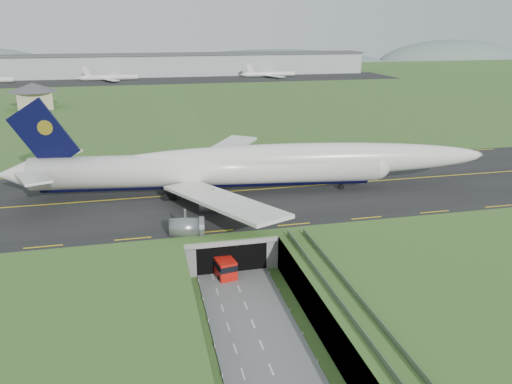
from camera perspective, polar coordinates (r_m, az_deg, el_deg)
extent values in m
plane|color=#3E5F26|center=(78.88, -1.65, -11.84)|extent=(900.00, 900.00, 0.00)
cube|color=gray|center=(77.41, -1.67, -9.93)|extent=(800.00, 800.00, 6.00)
cube|color=slate|center=(72.58, -0.43, -14.69)|extent=(12.00, 75.00, 0.20)
cube|color=black|center=(106.18, -5.22, -0.13)|extent=(800.00, 44.00, 0.18)
cube|color=gray|center=(93.35, -4.00, -3.14)|extent=(16.00, 22.00, 1.00)
cube|color=gray|center=(93.58, -8.22, -4.90)|extent=(2.00, 22.00, 6.00)
cube|color=gray|center=(95.53, 0.19, -4.19)|extent=(2.00, 22.00, 6.00)
cube|color=black|center=(89.98, -3.45, -6.06)|extent=(12.00, 12.00, 5.00)
cube|color=#A8A8A3|center=(83.27, -2.78, -5.81)|extent=(17.00, 0.50, 0.80)
cube|color=#A8A8A3|center=(63.83, 11.81, -14.15)|extent=(3.00, 53.00, 0.50)
cube|color=gray|center=(62.92, 10.66, -13.79)|extent=(0.06, 53.00, 1.00)
cube|color=gray|center=(63.98, 13.03, -13.37)|extent=(0.06, 53.00, 1.00)
cylinder|color=#A8A8A3|center=(67.35, 10.73, -15.22)|extent=(0.90, 0.90, 5.60)
cylinder|color=#A8A8A3|center=(76.81, 7.15, -10.49)|extent=(0.90, 0.90, 5.60)
cylinder|color=silver|center=(104.32, -5.46, 2.60)|extent=(71.79, 15.62, 6.73)
sphere|color=silver|center=(110.38, 13.46, 3.06)|extent=(7.37, 7.37, 6.60)
cone|color=silver|center=(111.23, -25.94, 1.79)|extent=(8.10, 7.26, 6.39)
ellipsoid|color=silver|center=(105.76, 5.05, 3.68)|extent=(81.54, 16.33, 7.07)
ellipsoid|color=black|center=(109.83, 12.97, 3.47)|extent=(5.04, 3.51, 2.36)
cylinder|color=black|center=(105.07, -5.42, 1.22)|extent=(67.76, 11.30, 2.83)
cube|color=silver|center=(120.88, -4.54, 4.32)|extent=(24.91, 29.56, 2.83)
cube|color=silver|center=(116.12, -21.86, 3.78)|extent=(10.54, 12.19, 1.08)
cube|color=silver|center=(88.62, -3.95, -0.97)|extent=(19.01, 31.91, 2.83)
cube|color=silver|center=(101.57, -24.15, 1.52)|extent=(8.54, 12.50, 1.08)
cube|color=black|center=(107.27, -23.08, 5.98)|extent=(13.35, 2.30, 14.88)
cylinder|color=gold|center=(106.83, -22.92, 6.82)|extent=(3.01, 1.10, 2.94)
cylinder|color=slate|center=(115.12, -5.07, 1.90)|extent=(5.86, 4.13, 3.47)
cylinder|color=slate|center=(125.81, -7.43, 3.25)|extent=(5.86, 4.13, 3.47)
cylinder|color=slate|center=(96.13, -4.86, -1.48)|extent=(5.86, 4.13, 3.47)
cylinder|color=slate|center=(85.91, -8.02, -4.08)|extent=(5.86, 4.13, 3.47)
cylinder|color=black|center=(109.57, 9.74, 0.63)|extent=(1.21, 0.67, 1.16)
cube|color=black|center=(105.73, -7.95, 0.16)|extent=(7.18, 8.09, 1.47)
cube|color=red|center=(85.08, -3.95, -8.14)|extent=(4.17, 8.16, 3.11)
cube|color=black|center=(84.81, -3.96, -7.77)|extent=(4.25, 8.27, 1.04)
cube|color=black|center=(85.67, -3.93, -8.92)|extent=(3.88, 7.61, 0.52)
cylinder|color=black|center=(83.06, -4.24, -9.77)|extent=(0.51, 0.98, 0.93)
cylinder|color=black|center=(87.46, -5.34, -8.27)|extent=(0.51, 0.98, 0.93)
cylinder|color=black|center=(83.84, -2.47, -9.45)|extent=(0.51, 0.98, 0.93)
cylinder|color=black|center=(88.19, -3.65, -7.99)|extent=(0.51, 0.98, 0.93)
cube|color=tan|center=(236.50, -24.01, 9.57)|extent=(16.50, 16.50, 7.33)
cone|color=#4C4C51|center=(235.86, -24.18, 10.88)|extent=(24.20, 24.20, 3.67)
cube|color=#B2B2B2|center=(368.01, -11.28, 14.01)|extent=(300.00, 22.00, 15.00)
cube|color=#4C4C51|center=(367.55, -11.36, 15.17)|extent=(302.00, 24.00, 1.20)
cube|color=black|center=(338.76, -11.00, 12.42)|extent=(320.00, 50.00, 0.08)
cylinder|color=silver|center=(343.77, -16.40, 12.45)|extent=(34.00, 3.20, 3.20)
cylinder|color=silver|center=(354.61, 1.59, 13.33)|extent=(34.00, 3.20, 3.20)
ellipsoid|color=#566762|center=(516.23, 2.03, 13.57)|extent=(260.00, 91.00, 44.00)
ellipsoid|color=#566762|center=(599.81, 21.33, 13.04)|extent=(180.00, 63.00, 60.00)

